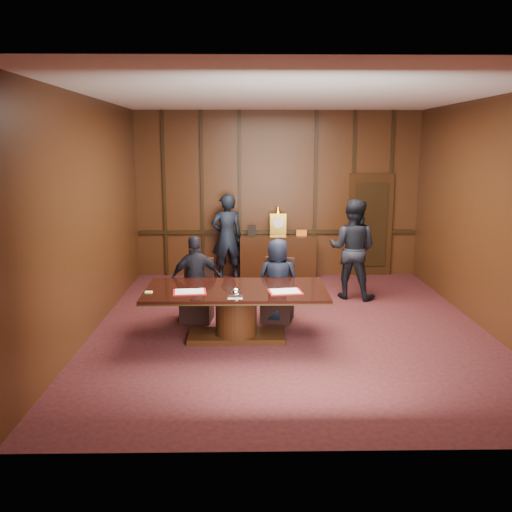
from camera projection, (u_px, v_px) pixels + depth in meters
The scene contains 13 objects.
room at pixel (294, 216), 8.24m from camera, with size 7.00×7.04×3.50m.
sideboard at pixel (278, 255), 11.55m from camera, with size 1.60×0.45×1.54m.
conference_table at pixel (236, 305), 7.85m from camera, with size 2.62×1.32×0.76m.
folder_left at pixel (190, 292), 7.60m from camera, with size 0.50×0.38×0.02m.
folder_right at pixel (285, 291), 7.61m from camera, with size 0.50×0.39×0.02m.
inkstand at pixel (235, 293), 7.35m from camera, with size 0.20×0.14×0.12m.
notepad at pixel (149, 292), 7.58m from camera, with size 0.10×0.07×0.01m, color #F4F678.
chair_left at pixel (197, 302), 8.74m from camera, with size 0.53×0.53×0.99m.
chair_right at pixel (278, 302), 8.76m from camera, with size 0.58×0.58×0.99m.
signatory_left at pixel (196, 279), 8.59m from camera, with size 0.82×0.34×1.39m, color black.
signatory_right at pixel (278, 280), 8.61m from camera, with size 0.66×0.43×1.35m, color black.
witness_left at pixel (227, 237), 11.29m from camera, with size 0.66×0.43×1.81m, color black.
witness_right at pixel (352, 249), 9.92m from camera, with size 0.89×0.70×1.84m, color black.
Camera 1 is at (-0.66, -8.05, 2.79)m, focal length 38.00 mm.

